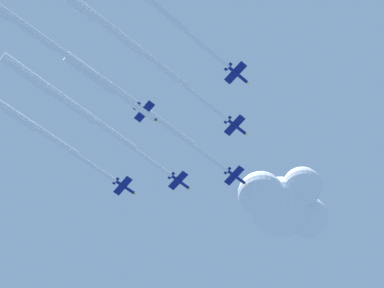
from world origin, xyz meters
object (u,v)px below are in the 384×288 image
jet_lead (130,101)px  jet_port_mid (10,111)px  jet_port_outer (27,28)px  jet_port_inner (69,103)px  jet_starboard_inner (114,32)px

jet_lead → jet_port_mid: bearing=137.2°
jet_port_mid → jet_port_outer: (-9.71, -30.79, -2.04)m
jet_port_inner → jet_starboard_inner: bearing=-92.7°
jet_port_inner → jet_port_mid: size_ratio=1.00×
jet_lead → jet_port_outer: 40.26m
jet_port_inner → jet_port_mid: jet_port_mid is taller
jet_port_mid → jet_port_outer: jet_port_mid is taller
jet_port_mid → jet_starboard_inner: bearing=-73.9°
jet_port_inner → jet_port_outer: bearing=-146.9°
jet_lead → jet_port_mid: jet_port_mid is taller
jet_lead → jet_starboard_inner: size_ratio=0.92×
jet_lead → jet_port_outer: bearing=-176.4°
jet_starboard_inner → jet_port_outer: jet_starboard_inner is taller
jet_starboard_inner → jet_port_inner: bearing=87.3°
jet_port_outer → jet_port_mid: bearing=72.5°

